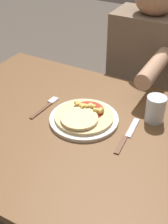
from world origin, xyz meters
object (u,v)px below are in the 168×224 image
plate (84,119)px  fork (46,106)px  knife (127,136)px  pizza (84,116)px  drinking_glass (155,109)px  person_diner (146,73)px  dining_table (66,148)px

plate → fork: bearing=177.2°
plate → fork: size_ratio=1.51×
knife → plate: bearing=177.3°
pizza → drinking_glass: bearing=29.9°
plate → knife: 0.18m
fork → drinking_glass: (0.42, 0.12, 0.05)m
knife → pizza: bearing=178.2°
plate → person_diner: person_diner is taller
fork → person_diner: 0.63m
knife → fork: bearing=177.2°
dining_table → person_diner: size_ratio=0.93×
plate → fork: plate is taller
pizza → drinking_glass: size_ratio=2.19×
dining_table → plate: 0.15m
pizza → knife: bearing=-1.8°
plate → person_diner: bearing=85.6°
plate → dining_table: bearing=-130.7°
drinking_glass → person_diner: (-0.19, 0.46, -0.11)m
fork → person_diner: person_diner is taller
pizza → drinking_glass: 0.27m
plate → person_diner: size_ratio=0.22×
plate → drinking_glass: 0.27m
fork → knife: (0.36, -0.02, 0.00)m
plate → person_diner: (0.05, 0.60, -0.07)m
fork → knife: size_ratio=0.80×
pizza → fork: pizza is taller
drinking_glass → person_diner: person_diner is taller
drinking_glass → plate: bearing=-150.7°
pizza → knife: pizza is taller
pizza → fork: size_ratio=1.28×
drinking_glass → person_diner: bearing=112.1°
person_diner → fork: bearing=-111.1°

